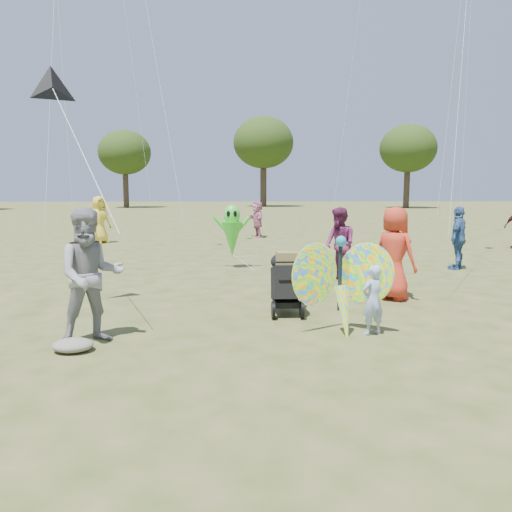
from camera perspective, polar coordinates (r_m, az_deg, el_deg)
The scene contains 14 objects.
ground at distance 6.71m, azimuth 2.06°, elevation -11.07°, with size 160.00×160.00×0.00m, color #51592B.
child_girl at distance 7.61m, azimuth 13.21°, elevation -4.92°, with size 0.38×0.25×1.05m, color #98ABD8.
adult_man at distance 7.35m, azimuth -18.37°, elevation -2.17°, with size 0.92×0.72×1.90m, color gray.
grey_bag at distance 7.20m, azimuth -20.20°, elevation -9.53°, with size 0.55×0.45×0.17m, color slate.
crowd_a at distance 10.07m, azimuth 15.51°, elevation 0.28°, with size 0.89×0.58×1.82m, color red.
crowd_c at distance 14.46m, azimuth 22.11°, elevation 1.92°, with size 1.00×0.41×1.70m, color #34588F.
crowd_e at distance 11.70m, azimuth 9.49°, elevation 1.26°, with size 0.85×0.66×1.74m, color #65214C.
crowd_g at distance 20.88m, azimuth -17.44°, elevation 3.98°, with size 0.92×0.60×1.88m, color yellow.
crowd_j at distance 22.53m, azimuth 0.15°, elevation 4.26°, with size 1.51×0.48×1.63m, color #C16E92.
jogging_stroller at distance 8.68m, azimuth 3.42°, elevation -2.59°, with size 0.54×1.06×1.09m.
butterfly_kite at distance 7.52m, azimuth 9.76°, elevation -3.40°, with size 1.74×0.75×1.68m.
delta_kite_rig at distance 9.47m, azimuth -22.20°, elevation 17.26°, with size 1.93×2.07×2.73m.
alien_kite at distance 13.57m, azimuth -2.76°, elevation 2.64°, with size 1.12×0.69×1.74m.
tree_line at distance 51.71m, azimuth 3.19°, elevation 12.88°, with size 91.78×33.60×10.79m.
Camera 1 is at (-0.39, -6.35, 2.16)m, focal length 35.00 mm.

